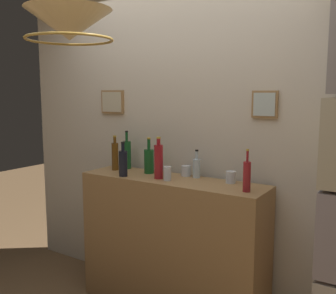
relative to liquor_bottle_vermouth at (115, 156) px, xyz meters
name	(u,v)px	position (x,y,z in m)	size (l,w,h in m)	color
panelled_rear_partition	(190,118)	(0.58, 0.25, 0.33)	(3.51, 0.15, 2.86)	beige
bar_shelf_unit	(171,244)	(0.58, -0.03, -0.65)	(1.49, 0.40, 1.05)	#9E7547
liquor_bottle_vermouth	(115,156)	(0.00, 0.00, 0.00)	(0.06, 0.06, 0.29)	brown
liquor_bottle_rye	(159,161)	(0.50, -0.07, 0.01)	(0.07, 0.07, 0.32)	maroon
liquor_bottle_bourbon	(127,154)	(0.04, 0.11, 0.00)	(0.07, 0.07, 0.33)	#185425
liquor_bottle_gin	(149,160)	(0.32, 0.05, -0.02)	(0.08, 0.08, 0.29)	#185624
liquor_bottle_mezcal	(197,168)	(0.72, 0.11, -0.04)	(0.06, 0.06, 0.22)	silver
liquor_bottle_brandy	(123,163)	(0.21, -0.16, -0.02)	(0.07, 0.07, 0.27)	black
liquor_bottle_vodka	(247,176)	(1.21, -0.09, -0.02)	(0.05, 0.05, 0.29)	maroon
glass_tumbler_rocks	(186,171)	(0.62, 0.12, -0.08)	(0.07, 0.07, 0.08)	silver
glass_tumbler_highball	(231,177)	(1.02, 0.08, -0.08)	(0.07, 0.07, 0.09)	silver
glass_tumbler_shot	(167,173)	(0.59, -0.09, -0.07)	(0.06, 0.06, 0.11)	silver
pendant_lamp	(69,26)	(0.31, -0.76, 0.93)	(0.53, 0.53, 0.51)	beige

